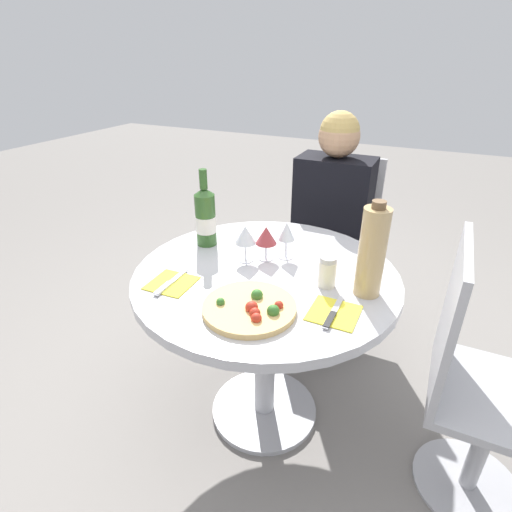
% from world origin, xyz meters
% --- Properties ---
extents(ground_plane, '(12.00, 12.00, 0.00)m').
position_xyz_m(ground_plane, '(0.00, 0.00, 0.00)').
color(ground_plane, gray).
rests_on(ground_plane, ground).
extents(dining_table, '(0.98, 0.98, 0.73)m').
position_xyz_m(dining_table, '(0.00, 0.00, 0.59)').
color(dining_table, '#B2B2B7').
rests_on(dining_table, ground_plane).
extents(chair_behind_diner, '(0.43, 0.43, 0.95)m').
position_xyz_m(chair_behind_diner, '(0.04, 0.84, 0.46)').
color(chair_behind_diner, '#ADADB2').
rests_on(chair_behind_diner, ground_plane).
extents(seated_diner, '(0.38, 0.45, 1.21)m').
position_xyz_m(seated_diner, '(0.04, 0.69, 0.55)').
color(seated_diner, black).
rests_on(seated_diner, ground_plane).
extents(chair_empty_side, '(0.43, 0.43, 0.95)m').
position_xyz_m(chair_empty_side, '(0.76, 0.01, 0.46)').
color(chair_empty_side, '#ADADB2').
rests_on(chair_empty_side, ground_plane).
extents(pizza_large, '(0.30, 0.30, 0.05)m').
position_xyz_m(pizza_large, '(0.06, -0.25, 0.74)').
color(pizza_large, '#DBB26B').
rests_on(pizza_large, dining_table).
extents(wine_bottle, '(0.09, 0.09, 0.32)m').
position_xyz_m(wine_bottle, '(-0.32, 0.11, 0.85)').
color(wine_bottle, '#2D5623').
rests_on(wine_bottle, dining_table).
extents(tall_carafe, '(0.09, 0.09, 0.33)m').
position_xyz_m(tall_carafe, '(0.37, 0.01, 0.88)').
color(tall_carafe, tan).
rests_on(tall_carafe, dining_table).
extents(sugar_shaker, '(0.06, 0.06, 0.11)m').
position_xyz_m(sugar_shaker, '(0.23, -0.00, 0.78)').
color(sugar_shaker, silver).
rests_on(sugar_shaker, dining_table).
extents(wine_glass_center, '(0.08, 0.08, 0.14)m').
position_xyz_m(wine_glass_center, '(-0.04, 0.10, 0.82)').
color(wine_glass_center, silver).
rests_on(wine_glass_center, dining_table).
extents(wine_glass_back_right, '(0.06, 0.06, 0.15)m').
position_xyz_m(wine_glass_back_right, '(0.02, 0.14, 0.83)').
color(wine_glass_back_right, silver).
rests_on(wine_glass_back_right, dining_table).
extents(wine_glass_front_left, '(0.08, 0.08, 0.14)m').
position_xyz_m(wine_glass_front_left, '(-0.11, 0.05, 0.83)').
color(wine_glass_front_left, silver).
rests_on(wine_glass_front_left, dining_table).
extents(place_setting_left, '(0.16, 0.19, 0.01)m').
position_xyz_m(place_setting_left, '(-0.27, -0.22, 0.73)').
color(place_setting_left, yellow).
rests_on(place_setting_left, dining_table).
extents(place_setting_right, '(0.15, 0.19, 0.01)m').
position_xyz_m(place_setting_right, '(0.30, -0.15, 0.73)').
color(place_setting_right, yellow).
rests_on(place_setting_right, dining_table).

